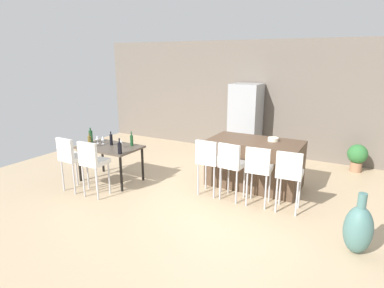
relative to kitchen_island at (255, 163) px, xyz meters
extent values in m
plane|color=tan|center=(-0.47, -0.78, -0.46)|extent=(10.00, 10.00, 0.00)
cube|color=#665B51|center=(-0.47, 2.32, 0.99)|extent=(10.00, 0.12, 2.90)
cube|color=#4C3828|center=(0.00, 0.00, 0.00)|extent=(1.76, 0.93, 0.92)
cube|color=silver|center=(-0.59, -0.79, 0.19)|extent=(0.40, 0.40, 0.08)
cube|color=silver|center=(-0.59, -0.96, 0.41)|extent=(0.40, 0.06, 0.36)
cylinder|color=#B2B2B7|center=(-0.76, -0.63, -0.16)|extent=(0.03, 0.03, 0.61)
cylinder|color=#B2B2B7|center=(-0.44, -0.63, -0.16)|extent=(0.03, 0.03, 0.61)
cylinder|color=#B2B2B7|center=(-0.75, -0.95, -0.16)|extent=(0.03, 0.03, 0.61)
cylinder|color=#B2B2B7|center=(-0.43, -0.95, -0.16)|extent=(0.03, 0.03, 0.61)
cube|color=silver|center=(-0.14, -0.79, 0.19)|extent=(0.43, 0.43, 0.08)
cube|color=silver|center=(-0.16, -0.96, 0.41)|extent=(0.40, 0.09, 0.36)
cylinder|color=#B2B2B7|center=(-0.29, -0.61, -0.16)|extent=(0.03, 0.03, 0.61)
cylinder|color=#B2B2B7|center=(0.03, -0.64, -0.16)|extent=(0.03, 0.03, 0.61)
cylinder|color=#B2B2B7|center=(-0.32, -0.93, -0.16)|extent=(0.03, 0.03, 0.61)
cylinder|color=#B2B2B7|center=(0.00, -0.96, -0.16)|extent=(0.03, 0.03, 0.61)
cube|color=silver|center=(0.34, -0.79, 0.19)|extent=(0.43, 0.43, 0.08)
cube|color=silver|center=(0.35, -0.96, 0.41)|extent=(0.40, 0.09, 0.36)
cylinder|color=#B2B2B7|center=(0.17, -0.64, -0.16)|extent=(0.03, 0.03, 0.61)
cylinder|color=#B2B2B7|center=(0.48, -0.61, -0.16)|extent=(0.03, 0.03, 0.61)
cylinder|color=#B2B2B7|center=(0.19, -0.96, -0.16)|extent=(0.03, 0.03, 0.61)
cylinder|color=#B2B2B7|center=(0.51, -0.93, -0.16)|extent=(0.03, 0.03, 0.61)
cube|color=silver|center=(0.85, -0.79, 0.19)|extent=(0.43, 0.43, 0.08)
cube|color=silver|center=(0.86, -0.96, 0.41)|extent=(0.40, 0.09, 0.36)
cylinder|color=#B2B2B7|center=(0.68, -0.64, -0.16)|extent=(0.03, 0.03, 0.61)
cylinder|color=#B2B2B7|center=(0.99, -0.62, -0.16)|extent=(0.03, 0.03, 0.61)
cylinder|color=#B2B2B7|center=(0.70, -0.96, -0.16)|extent=(0.03, 0.03, 0.61)
cylinder|color=#B2B2B7|center=(1.02, -0.94, -0.16)|extent=(0.03, 0.03, 0.61)
cube|color=#4C4238|center=(-2.65, -1.18, 0.26)|extent=(1.22, 0.78, 0.04)
cylinder|color=black|center=(-3.20, -0.85, -0.11)|extent=(0.05, 0.05, 0.70)
cylinder|color=black|center=(-2.10, -0.85, -0.11)|extent=(0.05, 0.05, 0.70)
cylinder|color=black|center=(-3.20, -1.51, -0.11)|extent=(0.05, 0.05, 0.70)
cylinder|color=black|center=(-2.10, -1.51, -0.11)|extent=(0.05, 0.05, 0.70)
cube|color=silver|center=(-2.92, -1.87, 0.19)|extent=(0.42, 0.42, 0.08)
cube|color=silver|center=(-2.93, -2.04, 0.41)|extent=(0.40, 0.08, 0.36)
cylinder|color=#B2B2B7|center=(-3.08, -1.71, -0.16)|extent=(0.03, 0.03, 0.61)
cylinder|color=#B2B2B7|center=(-2.76, -1.72, -0.16)|extent=(0.03, 0.03, 0.61)
cylinder|color=#B2B2B7|center=(-3.09, -2.03, -0.16)|extent=(0.03, 0.03, 0.61)
cylinder|color=#B2B2B7|center=(-2.77, -2.04, -0.16)|extent=(0.03, 0.03, 0.61)
cube|color=silver|center=(-2.37, -1.87, 0.19)|extent=(0.42, 0.42, 0.08)
cube|color=silver|center=(-2.37, -2.04, 0.41)|extent=(0.40, 0.08, 0.36)
cylinder|color=#B2B2B7|center=(-2.54, -1.72, -0.16)|extent=(0.03, 0.03, 0.61)
cylinder|color=#B2B2B7|center=(-2.22, -1.71, -0.16)|extent=(0.03, 0.03, 0.61)
cylinder|color=#B2B2B7|center=(-2.53, -2.04, -0.16)|extent=(0.03, 0.03, 0.61)
cylinder|color=#B2B2B7|center=(-2.21, -2.03, -0.16)|extent=(0.03, 0.03, 0.61)
cylinder|color=black|center=(-2.11, -1.50, 0.39)|extent=(0.08, 0.08, 0.21)
cylinder|color=black|center=(-2.11, -1.50, 0.53)|extent=(0.03, 0.03, 0.09)
cylinder|color=#194723|center=(-2.28, -0.94, 0.39)|extent=(0.06, 0.06, 0.21)
cylinder|color=#194723|center=(-2.28, -0.94, 0.54)|extent=(0.02, 0.02, 0.08)
cylinder|color=brown|center=(-2.93, -1.44, 0.39)|extent=(0.07, 0.07, 0.23)
cylinder|color=brown|center=(-2.93, -1.44, 0.54)|extent=(0.02, 0.02, 0.06)
cylinder|color=black|center=(-2.68, -1.10, 0.39)|extent=(0.06, 0.06, 0.22)
cylinder|color=black|center=(-2.68, -1.10, 0.53)|extent=(0.02, 0.02, 0.06)
cylinder|color=#194723|center=(-3.18, -1.16, 0.41)|extent=(0.08, 0.08, 0.26)
cylinder|color=#194723|center=(-3.18, -1.16, 0.57)|extent=(0.03, 0.03, 0.06)
cylinder|color=silver|center=(-3.02, -1.14, 0.28)|extent=(0.06, 0.06, 0.00)
cylinder|color=silver|center=(-3.02, -1.14, 0.32)|extent=(0.01, 0.01, 0.08)
cone|color=silver|center=(-3.02, -1.14, 0.41)|extent=(0.07, 0.07, 0.09)
cylinder|color=silver|center=(-2.89, -1.12, 0.28)|extent=(0.06, 0.06, 0.00)
cylinder|color=silver|center=(-2.89, -1.12, 0.32)|extent=(0.01, 0.01, 0.08)
cone|color=silver|center=(-2.89, -1.12, 0.41)|extent=(0.07, 0.07, 0.09)
cylinder|color=silver|center=(-2.36, -1.18, 0.28)|extent=(0.06, 0.06, 0.00)
cylinder|color=silver|center=(-2.36, -1.18, 0.32)|extent=(0.01, 0.01, 0.08)
cone|color=silver|center=(-2.36, -1.18, 0.41)|extent=(0.07, 0.07, 0.09)
cube|color=#939699|center=(-0.90, 1.88, 0.46)|extent=(0.72, 0.68, 1.84)
cylinder|color=beige|center=(0.30, 0.13, 0.50)|extent=(0.20, 0.20, 0.07)
ellipsoid|color=#47706B|center=(1.92, -1.58, -0.14)|extent=(0.36, 0.36, 0.65)
cylinder|color=#47706B|center=(1.92, -1.58, 0.27)|extent=(0.11, 0.11, 0.20)
cylinder|color=#996B4C|center=(1.73, 1.87, -0.35)|extent=(0.24, 0.24, 0.22)
sphere|color=#2D6B33|center=(1.73, 1.87, -0.05)|extent=(0.42, 0.42, 0.42)
camera|label=1|loc=(1.88, -5.93, 2.03)|focal=30.57mm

